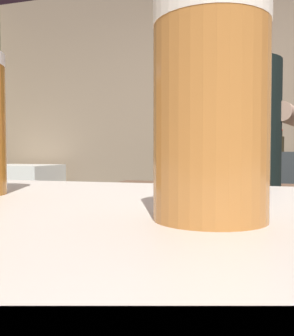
{
  "coord_description": "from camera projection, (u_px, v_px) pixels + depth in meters",
  "views": [
    {
      "loc": [
        0.12,
        -1.27,
        1.08
      ],
      "look_at": [
        -0.03,
        -0.75,
        1.06
      ],
      "focal_mm": 38.91,
      "sensor_mm": 36.0,
      "label": 1
    }
  ],
  "objects": [
    {
      "name": "bottle_soy",
      "position": [
        281.0,
        143.0,
        3.0
      ],
      "size": [
        0.05,
        0.05,
        0.18
      ],
      "color": "black",
      "rests_on": "back_shelf"
    },
    {
      "name": "mixing_bowl",
      "position": [
        214.0,
        183.0,
        1.94
      ],
      "size": [
        0.16,
        0.16,
        0.04
      ],
      "primitive_type": "cylinder",
      "color": "#C8472B",
      "rests_on": "prep_counter"
    },
    {
      "name": "bartender",
      "position": [
        238.0,
        181.0,
        1.51
      ],
      "size": [
        0.49,
        0.55,
        1.68
      ],
      "rotation": [
        0.0,
        0.0,
        1.31
      ],
      "color": "#2C3337",
      "rests_on": "ground"
    },
    {
      "name": "back_shelf",
      "position": [
        232.0,
        216.0,
        3.13
      ],
      "size": [
        0.96,
        0.36,
        1.1
      ],
      "primitive_type": "cube",
      "color": "#32383A",
      "rests_on": "ground"
    },
    {
      "name": "mini_fridge",
      "position": [
        22.0,
        215.0,
        3.52
      ],
      "size": [
        0.65,
        0.58,
        0.97
      ],
      "color": "white",
      "rests_on": "ground"
    },
    {
      "name": "bottle_olive_oil",
      "position": [
        247.0,
        143.0,
        3.0
      ],
      "size": [
        0.06,
        0.06,
        0.2
      ],
      "color": "#385098",
      "rests_on": "back_shelf"
    },
    {
      "name": "bottle_vinegar",
      "position": [
        267.0,
        143.0,
        3.07
      ],
      "size": [
        0.07,
        0.07,
        0.19
      ],
      "color": "#CBD27B",
      "rests_on": "back_shelf"
    },
    {
      "name": "wall_back",
      "position": [
        240.0,
        124.0,
        3.35
      ],
      "size": [
        5.2,
        0.1,
        2.7
      ],
      "primitive_type": "cube",
      "color": "gray",
      "rests_on": "ground"
    },
    {
      "name": "pint_glass_far",
      "position": [
        211.0,
        112.0,
        0.23
      ],
      "size": [
        0.07,
        0.07,
        0.14
      ],
      "color": "#BF7837",
      "rests_on": "bar_counter"
    }
  ]
}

